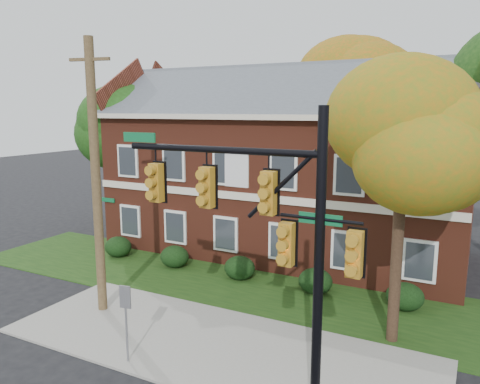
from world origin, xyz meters
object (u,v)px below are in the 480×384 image
at_px(apartment_building, 286,157).
at_px(hedge_right, 315,281).
at_px(hedge_center, 240,268).
at_px(hedge_far_right, 405,297).
at_px(tree_left_rear, 126,122).
at_px(hedge_left, 175,257).
at_px(traffic_signal, 266,226).
at_px(tree_far_rear, 351,87).
at_px(utility_pole, 96,178).
at_px(sign_post, 126,311).
at_px(hedge_far_left, 118,247).
at_px(tree_near_right, 411,136).

xyz_separation_m(apartment_building, hedge_right, (3.50, -5.25, -4.46)).
relative_size(hedge_center, hedge_right, 1.00).
distance_m(hedge_far_right, tree_left_rear, 18.30).
height_order(apartment_building, hedge_center, apartment_building).
distance_m(hedge_left, traffic_signal, 11.88).
xyz_separation_m(tree_far_rear, utility_pole, (-4.39, -18.37, -3.81)).
bearing_deg(tree_left_rear, traffic_signal, -39.21).
bearing_deg(sign_post, hedge_left, 106.01).
bearing_deg(hedge_right, hedge_far_left, 180.00).
bearing_deg(apartment_building, hedge_far_left, -143.11).
bearing_deg(hedge_far_right, hedge_right, 180.00).
bearing_deg(apartment_building, sign_post, -88.86).
relative_size(hedge_center, sign_post, 0.58).
bearing_deg(tree_near_right, hedge_far_right, 94.52).
xyz_separation_m(hedge_far_left, utility_pole, (3.95, -5.28, 4.50)).
relative_size(hedge_far_right, tree_left_rear, 0.16).
distance_m(hedge_far_left, sign_post, 10.66).
bearing_deg(apartment_building, tree_left_rear, -173.46).
bearing_deg(tree_left_rear, utility_pole, -54.65).
bearing_deg(traffic_signal, tree_left_rear, 141.90).
distance_m(hedge_left, hedge_center, 3.50).
bearing_deg(tree_left_rear, hedge_center, -23.04).
xyz_separation_m(tree_near_right, utility_pole, (-10.27, -2.45, -1.64)).
height_order(apartment_building, hedge_far_left, apartment_building).
distance_m(tree_left_rear, tree_far_rear, 14.40).
xyz_separation_m(hedge_far_left, hedge_center, (7.00, 0.00, 0.00)).
bearing_deg(sign_post, hedge_center, 82.00).
xyz_separation_m(apartment_building, utility_pole, (-3.05, -10.53, 0.04)).
bearing_deg(hedge_far_right, apartment_building, 143.11).
distance_m(hedge_far_left, hedge_left, 3.50).
height_order(hedge_center, tree_left_rear, tree_left_rear).
distance_m(apartment_building, hedge_far_left, 9.82).
bearing_deg(apartment_building, hedge_far_right, -36.89).
xyz_separation_m(hedge_far_right, traffic_signal, (-2.36, -7.59, 4.16)).
relative_size(hedge_right, tree_far_rear, 0.12).
distance_m(hedge_center, hedge_far_right, 7.00).
bearing_deg(hedge_right, apartment_building, 123.67).
xyz_separation_m(hedge_right, sign_post, (-3.24, -7.73, 1.13)).
height_order(hedge_far_left, tree_left_rear, tree_left_rear).
bearing_deg(utility_pole, hedge_center, 48.00).
height_order(apartment_building, sign_post, apartment_building).
distance_m(hedge_far_left, tree_near_right, 15.75).
bearing_deg(traffic_signal, hedge_center, 122.57).
relative_size(apartment_building, traffic_signal, 2.49).
height_order(traffic_signal, sign_post, traffic_signal).
bearing_deg(utility_pole, tree_left_rear, 113.36).
xyz_separation_m(traffic_signal, sign_post, (-4.39, -0.14, -3.04)).
relative_size(tree_near_right, tree_far_rear, 0.74).
xyz_separation_m(tree_far_rear, sign_post, (-1.08, -20.83, -7.19)).
relative_size(apartment_building, tree_far_rear, 1.63).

